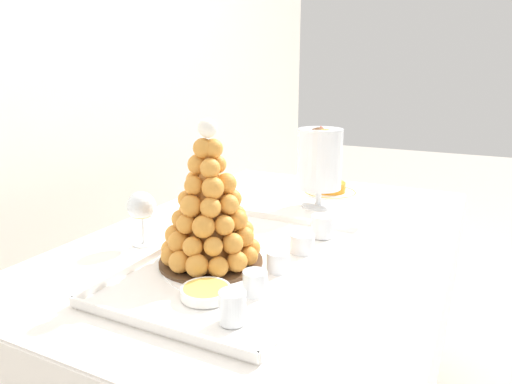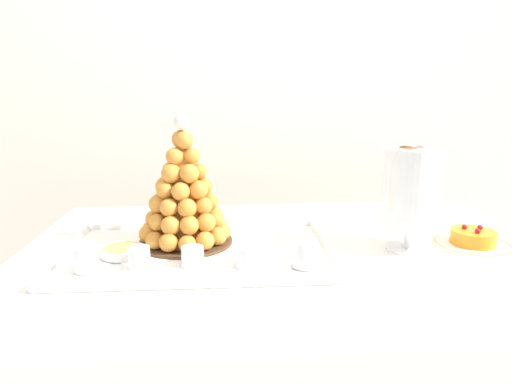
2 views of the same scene
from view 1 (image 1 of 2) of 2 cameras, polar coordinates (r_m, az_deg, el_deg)
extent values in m
cube|color=silver|center=(1.82, -26.08, 15.51)|extent=(4.80, 0.10, 2.50)
cylinder|color=brown|center=(1.94, 20.42, -11.44)|extent=(0.04, 0.04, 0.71)
cylinder|color=brown|center=(2.12, -0.20, -8.04)|extent=(0.04, 0.04, 0.71)
cube|color=brown|center=(1.32, 2.38, -5.61)|extent=(1.34, 0.87, 0.02)
cube|color=white|center=(1.32, 2.39, -5.14)|extent=(1.40, 0.93, 0.00)
cube|color=white|center=(1.29, 22.13, -14.75)|extent=(1.40, 0.01, 0.32)
cube|color=white|center=(1.61, -13.04, -7.86)|extent=(1.40, 0.01, 0.32)
cube|color=white|center=(2.00, 10.62, -3.19)|extent=(0.01, 0.93, 0.32)
cube|color=white|center=(1.11, -1.72, -8.93)|extent=(0.65, 0.41, 0.01)
cube|color=white|center=(1.03, 8.52, -10.29)|extent=(0.65, 0.01, 0.02)
cube|color=white|center=(1.21, -10.38, -6.50)|extent=(0.65, 0.01, 0.02)
cube|color=white|center=(0.86, -12.46, -15.93)|extent=(0.01, 0.41, 0.02)
cube|color=white|center=(1.38, 4.70, -3.50)|extent=(0.01, 0.41, 0.02)
cylinder|color=white|center=(1.11, -1.72, -8.74)|extent=(0.38, 0.38, 0.00)
cylinder|color=#4C331E|center=(1.11, -5.58, -8.51)|extent=(0.25, 0.25, 0.01)
cone|color=#BB732C|center=(1.06, -5.78, -1.26)|extent=(0.16, 0.16, 0.28)
sphere|color=orange|center=(1.17, -3.15, -5.68)|extent=(0.05, 0.05, 0.05)
sphere|color=orange|center=(1.18, -5.28, -5.39)|extent=(0.05, 0.05, 0.05)
sphere|color=orange|center=(1.18, -7.46, -5.70)|extent=(0.05, 0.05, 0.05)
sphere|color=orange|center=(1.16, -9.30, -6.20)|extent=(0.05, 0.05, 0.05)
sphere|color=gold|center=(1.12, -10.42, -6.99)|extent=(0.05, 0.05, 0.05)
sphere|color=orange|center=(1.08, -10.51, -7.82)|extent=(0.05, 0.05, 0.05)
sphere|color=gold|center=(1.04, -9.42, -8.54)|extent=(0.05, 0.05, 0.05)
sphere|color=gold|center=(1.01, -7.31, -9.05)|extent=(0.05, 0.05, 0.05)
sphere|color=orange|center=(1.01, -4.71, -9.23)|extent=(0.05, 0.05, 0.05)
sphere|color=orange|center=(1.03, -2.38, -8.61)|extent=(0.05, 0.05, 0.05)
sphere|color=gold|center=(1.06, -0.93, -7.94)|extent=(0.04, 0.04, 0.04)
sphere|color=gold|center=(1.10, -0.65, -6.94)|extent=(0.05, 0.05, 0.05)
sphere|color=gold|center=(1.14, -1.49, -6.17)|extent=(0.05, 0.05, 0.05)
sphere|color=gold|center=(1.16, -4.84, -3.87)|extent=(0.04, 0.04, 0.04)
sphere|color=gold|center=(1.15, -7.10, -4.02)|extent=(0.04, 0.04, 0.04)
sphere|color=gold|center=(1.13, -8.99, -4.38)|extent=(0.05, 0.05, 0.05)
sphere|color=gold|center=(1.09, -9.93, -5.29)|extent=(0.05, 0.05, 0.05)
sphere|color=orange|center=(1.05, -9.56, -6.12)|extent=(0.05, 0.05, 0.05)
sphere|color=gold|center=(1.02, -7.85, -6.74)|extent=(0.05, 0.05, 0.05)
sphere|color=gold|center=(1.01, -5.32, -6.74)|extent=(0.04, 0.04, 0.04)
sphere|color=orange|center=(1.02, -2.91, -6.39)|extent=(0.05, 0.05, 0.05)
sphere|color=orange|center=(1.06, -1.53, -5.56)|extent=(0.05, 0.05, 0.05)
sphere|color=orange|center=(1.10, -1.54, -4.75)|extent=(0.05, 0.05, 0.05)
sphere|color=orange|center=(1.14, -2.79, -4.21)|extent=(0.05, 0.05, 0.05)
sphere|color=gold|center=(1.13, -6.20, -2.19)|extent=(0.05, 0.05, 0.05)
sphere|color=orange|center=(1.11, -8.30, -2.41)|extent=(0.05, 0.05, 0.05)
sphere|color=gold|center=(1.07, -9.31, -3.30)|extent=(0.04, 0.04, 0.04)
sphere|color=orange|center=(1.03, -8.67, -3.95)|extent=(0.04, 0.04, 0.04)
sphere|color=orange|center=(1.01, -6.52, -4.29)|extent=(0.05, 0.05, 0.05)
sphere|color=orange|center=(1.01, -3.94, -4.13)|extent=(0.05, 0.05, 0.05)
sphere|color=orange|center=(1.05, -2.32, -3.47)|extent=(0.05, 0.05, 0.05)
sphere|color=orange|center=(1.09, -2.37, -2.77)|extent=(0.04, 0.04, 0.04)
sphere|color=gold|center=(1.12, -3.92, -2.19)|extent=(0.04, 0.04, 0.04)
sphere|color=gold|center=(1.10, -7.08, -0.45)|extent=(0.05, 0.05, 0.05)
sphere|color=gold|center=(1.07, -8.59, -0.91)|extent=(0.04, 0.04, 0.04)
sphere|color=orange|center=(1.02, -8.03, -1.75)|extent=(0.05, 0.05, 0.05)
sphere|color=orange|center=(1.01, -5.66, -1.95)|extent=(0.05, 0.05, 0.05)
sphere|color=gold|center=(1.03, -3.40, -1.55)|extent=(0.05, 0.05, 0.05)
sphere|color=orange|center=(1.07, -3.04, -0.86)|extent=(0.05, 0.05, 0.05)
sphere|color=orange|center=(1.10, -4.69, -0.31)|extent=(0.05, 0.05, 0.05)
sphere|color=gold|center=(1.07, -7.40, 1.39)|extent=(0.05, 0.05, 0.05)
sphere|color=orange|center=(1.03, -7.73, 0.78)|extent=(0.04, 0.04, 0.04)
sphere|color=orange|center=(1.01, -5.38, 0.51)|extent=(0.05, 0.05, 0.05)
sphere|color=orange|center=(1.04, -3.71, 1.05)|extent=(0.05, 0.05, 0.05)
sphere|color=orange|center=(1.08, -5.00, 1.46)|extent=(0.04, 0.04, 0.04)
sphere|color=orange|center=(1.05, -7.18, 3.39)|extent=(0.05, 0.05, 0.05)
sphere|color=gold|center=(1.01, -5.70, 2.93)|extent=(0.05, 0.05, 0.05)
sphere|color=gold|center=(1.05, -4.82, 3.42)|extent=(0.04, 0.04, 0.04)
sphere|color=orange|center=(1.03, -6.59, 5.43)|extent=(0.05, 0.05, 0.05)
sphere|color=gold|center=(1.03, -5.34, 5.39)|extent=(0.04, 0.04, 0.04)
sphere|color=white|center=(1.02, -6.03, 7.88)|extent=(0.04, 0.04, 0.04)
cylinder|color=silver|center=(0.86, -2.94, -14.04)|extent=(0.05, 0.05, 0.06)
cylinder|color=gold|center=(0.86, -2.92, -15.02)|extent=(0.05, 0.05, 0.02)
cylinder|color=#EAC166|center=(0.85, -2.94, -13.76)|extent=(0.05, 0.05, 0.02)
sphere|color=brown|center=(0.85, -2.58, -12.92)|extent=(0.01, 0.01, 0.01)
cylinder|color=silver|center=(0.95, -0.13, -11.16)|extent=(0.05, 0.05, 0.05)
cylinder|color=#F4EAC6|center=(0.96, -0.13, -11.90)|extent=(0.05, 0.05, 0.02)
cylinder|color=white|center=(0.95, -0.13, -10.95)|extent=(0.05, 0.05, 0.01)
sphere|color=brown|center=(0.94, -0.47, -10.51)|extent=(0.01, 0.01, 0.01)
cylinder|color=silver|center=(1.05, 2.73, -8.60)|extent=(0.05, 0.05, 0.05)
cylinder|color=brown|center=(1.06, 2.72, -9.23)|extent=(0.05, 0.05, 0.02)
cylinder|color=#8C603D|center=(1.05, 2.73, -8.42)|extent=(0.05, 0.05, 0.01)
sphere|color=brown|center=(1.05, 2.38, -7.85)|extent=(0.01, 0.01, 0.01)
cylinder|color=silver|center=(1.16, 5.73, -6.35)|extent=(0.06, 0.06, 0.05)
cylinder|color=gold|center=(1.16, 5.71, -6.95)|extent=(0.06, 0.06, 0.02)
cylinder|color=#EAC166|center=(1.16, 5.73, -6.17)|extent=(0.06, 0.06, 0.01)
sphere|color=brown|center=(1.15, 5.96, -5.85)|extent=(0.02, 0.02, 0.02)
cylinder|color=silver|center=(1.27, 8.21, -4.20)|extent=(0.06, 0.06, 0.06)
cylinder|color=brown|center=(1.28, 8.18, -4.91)|extent=(0.05, 0.05, 0.02)
cylinder|color=#8C603D|center=(1.27, 8.22, -4.00)|extent=(0.05, 0.05, 0.02)
sphere|color=brown|center=(1.27, 8.62, -3.38)|extent=(0.02, 0.02, 0.02)
cylinder|color=white|center=(0.95, -6.23, -12.23)|extent=(0.10, 0.10, 0.02)
cylinder|color=#F2CC59|center=(0.95, -6.25, -11.80)|extent=(0.09, 0.09, 0.00)
cylinder|color=white|center=(1.57, 7.69, -1.69)|extent=(0.11, 0.11, 0.01)
cylinder|color=white|center=(1.57, 7.73, -0.55)|extent=(0.02, 0.02, 0.06)
cylinder|color=white|center=(1.54, 7.90, 4.10)|extent=(0.15, 0.15, 0.20)
cylinder|color=#F9A54C|center=(1.58, 7.88, 1.39)|extent=(0.08, 0.06, 0.07)
cylinder|color=#F9A54C|center=(1.56, 7.33, 1.21)|extent=(0.06, 0.06, 0.06)
cylinder|color=pink|center=(1.52, 7.05, 0.82)|extent=(0.06, 0.06, 0.05)
cylinder|color=#F9A54C|center=(1.55, 8.60, 1.08)|extent=(0.06, 0.05, 0.04)
cylinder|color=pink|center=(1.58, 7.84, 2.20)|extent=(0.06, 0.06, 0.06)
cylinder|color=yellow|center=(1.52, 7.09, 1.72)|extent=(0.06, 0.06, 0.03)
cylinder|color=#E54C47|center=(1.54, 8.96, 1.83)|extent=(0.05, 0.05, 0.04)
cylinder|color=#9ED860|center=(1.58, 7.08, 3.09)|extent=(0.06, 0.06, 0.05)
cylinder|color=pink|center=(1.51, 7.35, 2.59)|extent=(0.07, 0.05, 0.07)
cylinder|color=pink|center=(1.56, 8.74, 2.88)|extent=(0.07, 0.06, 0.07)
cylinder|color=#9ED860|center=(1.54, 6.89, 3.71)|extent=(0.07, 0.06, 0.06)
cylinder|color=#D199D8|center=(1.52, 7.67, 3.51)|extent=(0.07, 0.05, 0.07)
cylinder|color=pink|center=(1.55, 9.25, 3.67)|extent=(0.06, 0.06, 0.06)
cylinder|color=#D199D8|center=(1.57, 8.32, 3.88)|extent=(0.06, 0.05, 0.05)
cylinder|color=#F9A54C|center=(1.51, 6.75, 4.41)|extent=(0.06, 0.06, 0.02)
cylinder|color=#9ED860|center=(1.52, 8.44, 4.43)|extent=(0.06, 0.06, 0.06)
cylinder|color=brown|center=(1.57, 7.57, 4.79)|extent=(0.06, 0.06, 0.04)
cylinder|color=#F9A54C|center=(1.51, 7.66, 5.25)|extent=(0.06, 0.05, 0.05)
cylinder|color=yellow|center=(1.51, 9.09, 5.22)|extent=(0.06, 0.05, 0.06)
cylinder|color=#E54C47|center=(1.56, 8.21, 5.59)|extent=(0.06, 0.05, 0.05)
cylinder|color=#D199D8|center=(1.53, 7.48, 5.42)|extent=(0.06, 0.05, 0.04)
cylinder|color=brown|center=(1.49, 8.09, 6.01)|extent=(0.06, 0.06, 0.05)
cylinder|color=#F9A54C|center=(1.53, 9.44, 6.19)|extent=(0.06, 0.05, 0.06)
cylinder|color=#72B2E0|center=(1.57, 7.72, 6.49)|extent=(0.06, 0.06, 0.04)
cylinder|color=#F9A54C|center=(1.52, 7.08, 6.27)|extent=(0.06, 0.06, 0.06)
cylinder|color=yellow|center=(1.51, 8.47, 7.04)|extent=(0.06, 0.05, 0.05)
cylinder|color=#E54C47|center=(1.53, 8.35, 7.17)|extent=(0.07, 0.05, 0.07)
cylinder|color=#D199D8|center=(1.53, 7.69, 7.19)|extent=(0.06, 0.05, 0.05)
cylinder|color=brown|center=(1.51, 7.54, 7.10)|extent=(0.07, 0.06, 0.06)
cylinder|color=white|center=(1.75, 9.14, -0.04)|extent=(0.20, 0.20, 0.01)
torus|color=gold|center=(1.75, 9.14, 0.05)|extent=(0.19, 0.19, 0.00)
cylinder|color=orange|center=(1.74, 9.17, 0.63)|extent=(0.11, 0.11, 0.04)
sphere|color=#A51923|center=(1.76, 9.13, 1.58)|extent=(0.01, 0.01, 0.01)
sphere|color=#A51923|center=(1.72, 8.58, 1.32)|extent=(0.01, 0.01, 0.01)
sphere|color=#A51923|center=(1.73, 9.89, 1.30)|extent=(0.01, 0.01, 0.01)
cylinder|color=silver|center=(1.27, -13.73, -6.24)|extent=(0.06, 0.06, 0.00)
cylinder|color=silver|center=(1.26, -13.83, -4.66)|extent=(0.01, 0.01, 0.07)
sphere|color=silver|center=(1.23, -14.03, -1.66)|extent=(0.07, 0.07, 0.07)
cylinder|color=#EAE08C|center=(1.24, -14.00, -2.17)|extent=(0.05, 0.05, 0.03)
camera|label=2|loc=(1.13, 58.16, 5.51)|focal=31.29mm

